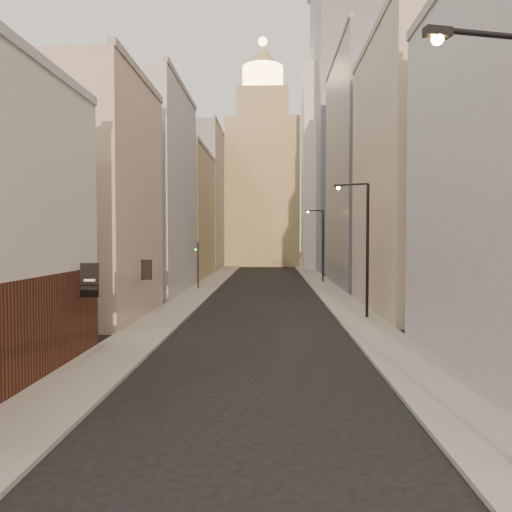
{
  "coord_description": "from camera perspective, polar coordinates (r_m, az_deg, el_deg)",
  "views": [
    {
      "loc": [
        0.61,
        -7.46,
        5.46
      ],
      "look_at": [
        -0.1,
        16.85,
        4.55
      ],
      "focal_mm": 35.0,
      "sensor_mm": 36.0,
      "label": 1
    }
  ],
  "objects": [
    {
      "name": "streetlamp_mid",
      "position": [
        33.95,
        12.24,
        1.61
      ],
      "size": [
        2.25,
        1.08,
        9.07
      ],
      "rotation": [
        0.0,
        0.0,
        -0.39
      ],
      "color": "black",
      "rests_on": "ground"
    },
    {
      "name": "left_bldg_tan",
      "position": [
        68.7,
        -8.92,
        4.64
      ],
      "size": [
        8.0,
        18.0,
        17.0
      ],
      "primitive_type": "cube",
      "color": "#9A8B60",
      "rests_on": "ground"
    },
    {
      "name": "traffic_light_left",
      "position": [
        52.22,
        -6.65,
        -0.13
      ],
      "size": [
        0.56,
        0.45,
        5.0
      ],
      "rotation": [
        0.0,
        0.0,
        3.44
      ],
      "color": "black",
      "rests_on": "ground"
    },
    {
      "name": "clock_tower",
      "position": [
        100.22,
        0.76,
        9.1
      ],
      "size": [
        14.0,
        14.0,
        44.9
      ],
      "color": "#9A8B60",
      "rests_on": "ground"
    },
    {
      "name": "right_bldg_beige",
      "position": [
        39.42,
        18.69,
        8.63
      ],
      "size": [
        8.0,
        16.0,
        20.0
      ],
      "primitive_type": "cube",
      "color": "tan",
      "rests_on": "ground"
    },
    {
      "name": "highrise",
      "position": [
        89.52,
        13.31,
        15.11
      ],
      "size": [
        21.0,
        23.0,
        51.2
      ],
      "color": "gray",
      "rests_on": "ground"
    },
    {
      "name": "sidewalk_right",
      "position": [
        62.97,
        7.06,
        -2.79
      ],
      "size": [
        3.0,
        140.0,
        0.15
      ],
      "primitive_type": "cube",
      "color": "gray",
      "rests_on": "ground"
    },
    {
      "name": "white_tower",
      "position": [
        86.98,
        8.01,
        10.8
      ],
      "size": [
        8.0,
        8.0,
        41.5
      ],
      "color": "silver",
      "rests_on": "ground"
    },
    {
      "name": "left_bldg_wingrid",
      "position": [
        88.61,
        -6.54,
        6.35
      ],
      "size": [
        8.0,
        20.0,
        24.0
      ],
      "primitive_type": "cube",
      "color": "gray",
      "rests_on": "ground"
    },
    {
      "name": "streetlamp_far",
      "position": [
        60.29,
        7.47,
        1.66
      ],
      "size": [
        2.23,
        0.82,
        8.74
      ],
      "rotation": [
        0.0,
        0.0,
        0.29
      ],
      "color": "black",
      "rests_on": "ground"
    },
    {
      "name": "sidewalk_left",
      "position": [
        63.1,
        -4.79,
        -2.77
      ],
      "size": [
        3.0,
        140.0,
        0.15
      ],
      "primitive_type": "cube",
      "color": "gray",
      "rests_on": "ground"
    },
    {
      "name": "left_bldg_grey",
      "position": [
        51.25,
        -12.67,
        7.16
      ],
      "size": [
        8.0,
        16.0,
        20.0
      ],
      "primitive_type": "cube",
      "color": "#949499",
      "rests_on": "ground"
    },
    {
      "name": "left_bldg_beige",
      "position": [
        35.85,
        -19.02,
        6.08
      ],
      "size": [
        8.0,
        12.0,
        16.0
      ],
      "primitive_type": "cube",
      "color": "tan",
      "rests_on": "ground"
    },
    {
      "name": "right_bldg_wingrid",
      "position": [
        59.06,
        12.97,
        9.41
      ],
      "size": [
        8.0,
        20.0,
        26.0
      ],
      "primitive_type": "cube",
      "color": "gray",
      "rests_on": "ground"
    },
    {
      "name": "streetlamp_near",
      "position": [
        12.81,
        27.25,
        3.12
      ],
      "size": [
        2.59,
        0.82,
        10.04
      ],
      "rotation": [
        0.0,
        0.0,
        0.24
      ],
      "color": "black",
      "rests_on": "ground"
    }
  ]
}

